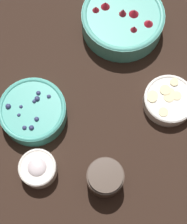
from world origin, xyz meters
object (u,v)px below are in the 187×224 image
object	(u,v)px
bowl_blueberries	(32,111)
bowl_strawberries	(122,19)
jar_chocolate	(104,178)
bowl_cream	(37,168)
bowl_bananas	(168,100)

from	to	relation	value
bowl_blueberries	bowl_strawberries	bearing A→B (deg)	-38.91
jar_chocolate	bowl_cream	bearing A→B (deg)	83.85
bowl_strawberries	jar_chocolate	size ratio (longest dim) A/B	2.58
bowl_strawberries	bowl_blueberries	xyz separation A→B (m)	(-0.31, 0.25, -0.01)
bowl_bananas	jar_chocolate	xyz separation A→B (m)	(-0.24, 0.18, 0.01)
bowl_blueberries	bowl_bananas	size ratio (longest dim) A/B	1.29
bowl_strawberries	bowl_blueberries	world-z (taller)	bowl_strawberries
bowl_bananas	bowl_cream	bearing A→B (deg)	121.10
bowl_strawberries	jar_chocolate	distance (m)	0.49
bowl_strawberries	bowl_blueberries	size ratio (longest dim) A/B	1.33
bowl_cream	bowl_bananas	bearing A→B (deg)	-58.90
bowl_cream	jar_chocolate	distance (m)	0.18
bowl_bananas	jar_chocolate	bearing A→B (deg)	143.08
bowl_bananas	jar_chocolate	distance (m)	0.29
jar_chocolate	bowl_blueberries	bearing A→B (deg)	49.30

